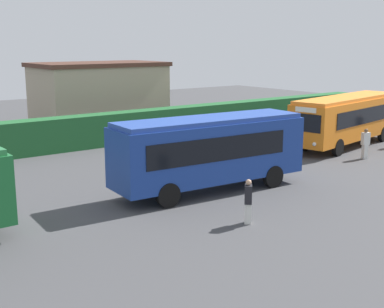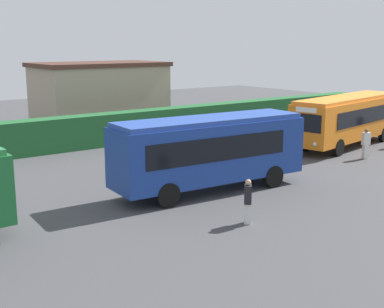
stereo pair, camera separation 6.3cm
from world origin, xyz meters
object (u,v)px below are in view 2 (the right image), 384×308
at_px(bus_blue, 210,149).
at_px(bus_orange, 347,118).
at_px(person_left, 248,201).
at_px(person_center, 289,135).
at_px(person_right, 366,143).

xyz_separation_m(bus_blue, bus_orange, (13.22, 2.79, -0.06)).
relative_size(bus_orange, person_left, 6.22).
relative_size(person_center, person_right, 0.98).
bearing_deg(person_left, bus_blue, -67.79).
distance_m(person_left, person_right, 13.21).
height_order(person_center, person_right, person_right).
bearing_deg(person_center, person_right, 141.58).
distance_m(bus_orange, person_left, 16.37).
height_order(bus_orange, person_right, bus_orange).
bearing_deg(bus_orange, person_center, -33.48).
distance_m(bus_blue, bus_orange, 13.51).
relative_size(bus_orange, person_center, 6.13).
bearing_deg(person_left, bus_orange, -111.76).
bearing_deg(bus_orange, person_right, 43.43).
bearing_deg(bus_blue, person_right, 3.39).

